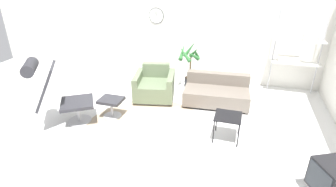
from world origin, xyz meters
name	(u,v)px	position (x,y,z in m)	size (l,w,h in m)	color
ground_plane	(156,127)	(0.00, 0.00, 0.00)	(12.00, 12.00, 0.00)	white
wall_back	(190,25)	(0.00, 2.71, 1.40)	(12.00, 0.09, 2.80)	silver
round_rug	(147,127)	(-0.17, -0.04, 0.00)	(2.30, 2.30, 0.01)	tan
lounge_chair	(53,87)	(-1.79, -0.41, 0.75)	(1.20, 1.06, 1.27)	#BCBCC1
ottoman	(111,104)	(-0.96, 0.14, 0.28)	(0.45, 0.38, 0.39)	#BCBCC1
armchair_red	(155,86)	(-0.44, 1.21, 0.28)	(1.02, 1.02, 0.73)	silver
couch_low	(216,93)	(0.94, 1.35, 0.23)	(1.43, 0.90, 0.61)	black
side_table	(228,118)	(1.29, 0.01, 0.40)	(0.44, 0.44, 0.45)	black
crt_television	(335,181)	(2.67, -0.98, 0.31)	(0.62, 0.60, 0.56)	black
potted_plant	(189,66)	(0.18, 2.04, 0.56)	(0.56, 0.55, 1.13)	#333338
shelf_unit	(297,52)	(2.54, 2.37, 1.01)	(1.04, 0.28, 1.88)	#BCBCC1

